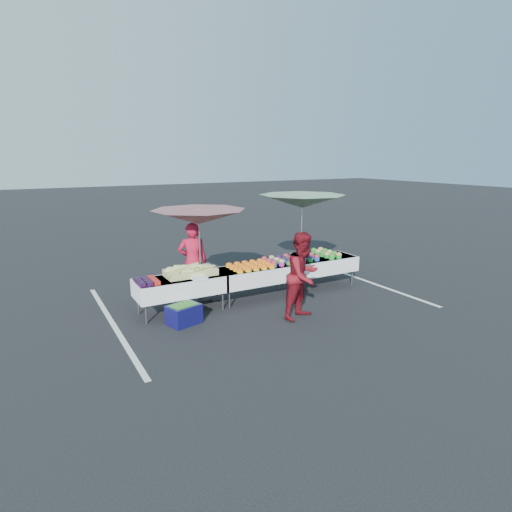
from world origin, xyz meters
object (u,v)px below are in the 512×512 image
vendor (193,262)px  customer (303,276)px  table_left (180,285)px  umbrella_right (302,202)px  umbrella_left (199,218)px  storage_bin (184,314)px  table_center (256,274)px  table_right (319,264)px

vendor → customer: (1.51, -2.12, -0.01)m
table_left → vendor: vendor is taller
table_left → umbrella_right: bearing=12.5°
umbrella_left → storage_bin: 2.15m
table_left → vendor: size_ratio=1.05×
umbrella_left → storage_bin: umbrella_left is taller
table_center → table_right: same height
umbrella_left → umbrella_right: 3.02m
vendor → umbrella_left: (0.09, -0.22, 1.02)m
vendor → umbrella_right: (3.08, 0.18, 1.16)m
table_center → umbrella_left: (-1.19, 0.40, 1.32)m
vendor → table_center: bearing=176.9°
table_left → table_right: size_ratio=1.00×
table_center → storage_bin: table_center is taller
umbrella_right → table_center: bearing=-156.1°
table_center → vendor: bearing=154.1°
storage_bin → vendor: bearing=44.2°
table_right → storage_bin: (-3.78, -0.65, -0.38)m
table_center → vendor: size_ratio=1.05×
storage_bin → table_right: bearing=-7.2°
table_right → umbrella_left: size_ratio=0.75×
vendor → umbrella_right: umbrella_right is taller
table_left → umbrella_left: (0.61, 0.40, 1.32)m
customer → storage_bin: 2.46m
table_left → table_center: size_ratio=1.00×
table_left → table_center: (1.80, 0.00, 0.00)m
customer → table_center: bearing=80.1°
table_right → vendor: bearing=168.6°
table_center → vendor: vendor is taller
table_right → storage_bin: table_right is taller
table_left → customer: 2.55m
umbrella_left → storage_bin: size_ratio=3.54×
table_left → vendor: bearing=49.8°
table_left → storage_bin: (-0.18, -0.65, -0.38)m
umbrella_right → storage_bin: size_ratio=3.75×
table_right → storage_bin: 3.85m
umbrella_left → table_left: bearing=-146.8°
vendor → umbrella_left: bearing=134.7°
vendor → customer: vendor is taller
table_center → umbrella_left: 1.82m
table_right → vendor: (-3.08, 0.62, 0.31)m
umbrella_left → umbrella_right: (2.99, 0.40, 0.14)m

